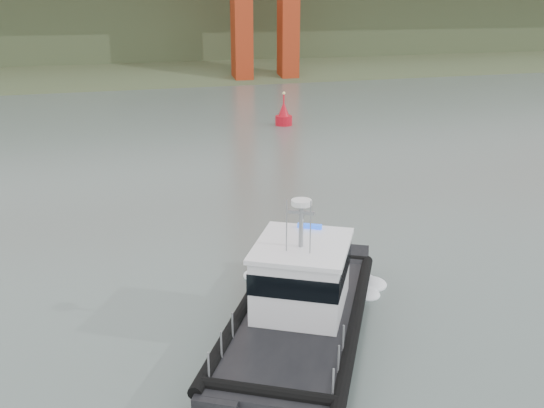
{
  "coord_description": "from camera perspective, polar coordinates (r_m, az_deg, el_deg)",
  "views": [
    {
      "loc": [
        -9.05,
        -23.35,
        12.8
      ],
      "look_at": [
        0.59,
        6.09,
        2.4
      ],
      "focal_mm": 40.0,
      "sensor_mm": 36.0,
      "label": 1
    }
  ],
  "objects": [
    {
      "name": "headlands",
      "position": [
        149.24,
        -15.23,
        15.73
      ],
      "size": [
        500.0,
        105.36,
        27.12
      ],
      "color": "#374527",
      "rests_on": "ground"
    },
    {
      "name": "nav_buoy",
      "position": [
        66.19,
        1.11,
        8.29
      ],
      "size": [
        1.83,
        1.83,
        3.82
      ],
      "color": "red",
      "rests_on": "ground"
    },
    {
      "name": "patrol_boat",
      "position": [
        24.22,
        2.62,
        -9.29
      ],
      "size": [
        10.18,
        12.83,
        5.96
      ],
      "rotation": [
        0.0,
        0.0,
        -0.54
      ],
      "color": "black",
      "rests_on": "ground"
    },
    {
      "name": "ground",
      "position": [
        28.13,
        2.75,
        -8.54
      ],
      "size": [
        400.0,
        400.0,
        0.0
      ],
      "primitive_type": "plane",
      "color": "#56665F",
      "rests_on": "ground"
    }
  ]
}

